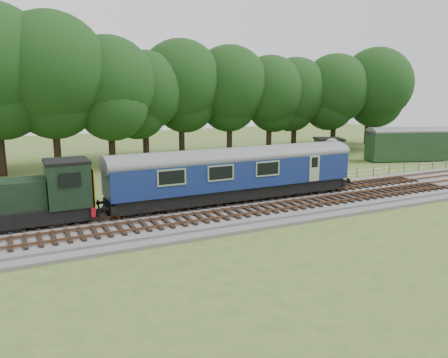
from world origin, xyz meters
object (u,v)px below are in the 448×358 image
dmu_railcar (235,169)px  worker (121,204)px  shunter_loco (18,200)px  parked_coach (430,142)px  caravan (426,149)px

dmu_railcar → worker: (-8.32, -0.91, -1.34)m
dmu_railcar → shunter_loco: dmu_railcar is taller
dmu_railcar → worker: size_ratio=9.81×
shunter_loco → parked_coach: size_ratio=0.60×
worker → caravan: worker is taller
shunter_loco → worker: size_ratio=4.85×
worker → parked_coach: parked_coach is taller
worker → caravan: 41.39m
shunter_loco → caravan: size_ratio=2.17×
caravan → shunter_loco: bearing=-159.9°
worker → shunter_loco: bearing=158.9°
shunter_loco → worker: bearing=-9.2°
shunter_loco → parked_coach: 44.44m
dmu_railcar → shunter_loco: 13.94m
parked_coach → caravan: 2.88m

